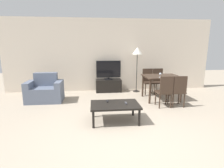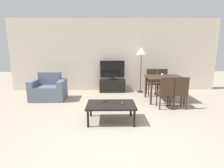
{
  "view_description": "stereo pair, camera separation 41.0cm",
  "coord_description": "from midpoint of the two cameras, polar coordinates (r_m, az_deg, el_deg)",
  "views": [
    {
      "loc": [
        -0.62,
        -2.86,
        1.68
      ],
      "look_at": [
        -0.12,
        1.9,
        0.65
      ],
      "focal_mm": 28.0,
      "sensor_mm": 36.0,
      "label": 1
    },
    {
      "loc": [
        -0.21,
        -2.89,
        1.68
      ],
      "look_at": [
        -0.12,
        1.9,
        0.65
      ],
      "focal_mm": 28.0,
      "sensor_mm": 36.0,
      "label": 2
    }
  ],
  "objects": [
    {
      "name": "dining_table",
      "position": [
        5.71,
        18.72,
        1.31
      ],
      "size": [
        1.1,
        0.89,
        0.77
      ],
      "color": "#38281E",
      "rests_on": "ground_plane"
    },
    {
      "name": "dining_chair_near_right",
      "position": [
        5.14,
        23.42,
        -2.21
      ],
      "size": [
        0.4,
        0.4,
        0.9
      ],
      "color": "#38281E",
      "rests_on": "ground_plane"
    },
    {
      "name": "wall_back",
      "position": [
        6.72,
        2.48,
        9.3
      ],
      "size": [
        7.86,
        0.06,
        2.7
      ],
      "color": "beige",
      "rests_on": "ground_plane"
    },
    {
      "name": "remote_primary",
      "position": [
        4.12,
        0.33,
        -5.59
      ],
      "size": [
        0.04,
        0.15,
        0.02
      ],
      "color": "black",
      "rests_on": "coffee_table"
    },
    {
      "name": "tv",
      "position": [
        6.49,
        1.91,
        4.52
      ],
      "size": [
        0.9,
        0.32,
        0.7
      ],
      "color": "black",
      "rests_on": "tv_stand"
    },
    {
      "name": "tv_stand",
      "position": [
        6.6,
        1.87,
        -0.52
      ],
      "size": [
        0.95,
        0.41,
        0.47
      ],
      "color": "black",
      "rests_on": "ground_plane"
    },
    {
      "name": "remote_secondary",
      "position": [
        3.98,
        6.31,
        -6.3
      ],
      "size": [
        0.04,
        0.15,
        0.02
      ],
      "color": "#38383D",
      "rests_on": "coffee_table"
    },
    {
      "name": "dining_chair_near",
      "position": [
        4.99,
        19.39,
        -2.29
      ],
      "size": [
        0.4,
        0.4,
        0.9
      ],
      "color": "#38281E",
      "rests_on": "ground_plane"
    },
    {
      "name": "ground_plane",
      "position": [
        3.36,
        6.51,
        -17.95
      ],
      "size": [
        18.0,
        18.0,
        0.0
      ],
      "primitive_type": "plane",
      "color": "tan"
    },
    {
      "name": "dining_chair_far",
      "position": [
        6.51,
        18.0,
        1.04
      ],
      "size": [
        0.4,
        0.4,
        0.9
      ],
      "color": "#38281E",
      "rests_on": "ground_plane"
    },
    {
      "name": "dining_chair_far_left",
      "position": [
        6.39,
        14.74,
        1.05
      ],
      "size": [
        0.4,
        0.4,
        0.9
      ],
      "color": "#38281E",
      "rests_on": "ground_plane"
    },
    {
      "name": "coffee_table",
      "position": [
        3.96,
        2.66,
        -7.14
      ],
      "size": [
        1.09,
        0.71,
        0.41
      ],
      "color": "black",
      "rests_on": "ground_plane"
    },
    {
      "name": "wine_glass_left",
      "position": [
        5.35,
        18.23,
        2.86
      ],
      "size": [
        0.07,
        0.07,
        0.15
      ],
      "color": "silver",
      "rests_on": "dining_table"
    },
    {
      "name": "armchair",
      "position": [
        5.88,
        -18.15,
        -1.85
      ],
      "size": [
        1.07,
        0.69,
        0.87
      ],
      "color": "slate",
      "rests_on": "ground_plane"
    },
    {
      "name": "floor_lamp",
      "position": [
        6.49,
        11.44,
        9.95
      ],
      "size": [
        0.38,
        0.38,
        1.66
      ],
      "color": "black",
      "rests_on": "ground_plane"
    }
  ]
}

